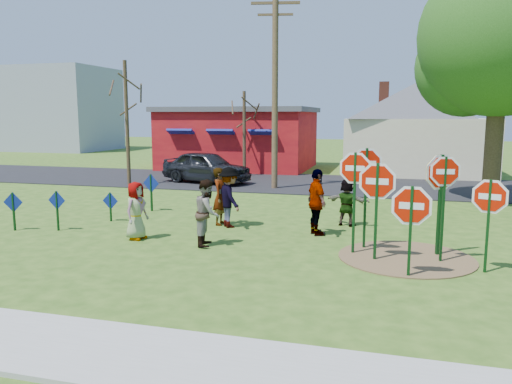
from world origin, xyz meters
TOP-DOWN VIEW (x-y plane):
  - ground at (0.00, 0.00)m, footprint 120.00×120.00m
  - sidewalk at (0.00, -7.20)m, footprint 22.00×1.80m
  - road at (0.00, 11.50)m, footprint 120.00×7.50m
  - dirt_patch at (4.50, -1.00)m, footprint 3.20×3.20m
  - red_building at (-5.50, 17.99)m, footprint 9.40×7.69m
  - cream_house at (5.50, 18.00)m, footprint 9.40×9.40m
  - distant_building at (-28.00, 30.00)m, footprint 10.00×8.00m
  - stop_sign_a at (3.78, -1.34)m, footprint 1.16×0.13m
  - stop_sign_b at (3.47, -0.34)m, footprint 1.03×0.26m
  - stop_sign_c at (5.26, -1.12)m, footprint 0.92×0.22m
  - stop_sign_d at (5.23, -0.54)m, footprint 1.00×0.64m
  - stop_sign_e at (4.51, -2.41)m, footprint 1.13×0.11m
  - stop_sign_f at (6.13, -1.67)m, footprint 0.96×0.33m
  - stop_sign_g at (3.24, -0.91)m, footprint 1.04×0.17m
  - blue_diamond_a at (-6.63, -1.01)m, footprint 0.60×0.11m
  - blue_diamond_b at (-5.38, -0.67)m, footprint 0.57×0.05m
  - blue_diamond_c at (-4.59, 0.91)m, footprint 0.56×0.06m
  - blue_diamond_d at (-4.13, 2.85)m, footprint 0.67×0.15m
  - person_a at (-2.62, -1.00)m, footprint 0.63×0.85m
  - person_b at (-1.02, 1.38)m, footprint 0.43×0.65m
  - person_c at (-0.50, -1.09)m, footprint 0.81×0.96m
  - person_d at (-0.63, 1.12)m, footprint 1.27×1.35m
  - person_e at (2.08, 0.77)m, footprint 0.96×1.19m
  - person_f at (2.80, 2.25)m, footprint 1.43×0.78m
  - suv at (-4.89, 10.31)m, footprint 4.99×3.09m
  - utility_pole at (-1.15, 9.36)m, footprint 2.15×0.55m
  - leafy_tree at (7.93, 7.56)m, footprint 6.52×5.95m
  - bare_tree_west at (-8.20, 8.50)m, footprint 1.80×1.80m
  - bare_tree_east at (-3.88, 13.62)m, footprint 1.80×1.80m

SIDE VIEW (x-z plane):
  - ground at x=0.00m, z-range 0.00..0.00m
  - dirt_patch at x=4.50m, z-range 0.00..0.03m
  - road at x=0.00m, z-range 0.00..0.04m
  - sidewalk at x=0.00m, z-range 0.00..0.08m
  - blue_diamond_c at x=-4.59m, z-range 0.10..1.05m
  - blue_diamond_a at x=-6.63m, z-range 0.13..1.29m
  - person_f at x=2.80m, z-range 0.00..1.47m
  - blue_diamond_b at x=-5.38m, z-range 0.15..1.34m
  - person_a at x=-2.62m, z-range 0.00..1.60m
  - blue_diamond_d at x=-4.13m, z-range 0.16..1.50m
  - suv at x=-4.89m, z-range 0.04..1.62m
  - person_c at x=-0.50m, z-range 0.00..1.74m
  - person_b at x=-1.02m, z-range 0.00..1.79m
  - person_d at x=-0.63m, z-range 0.00..1.84m
  - person_e at x=2.08m, z-range 0.00..1.90m
  - stop_sign_e at x=4.51m, z-range 0.34..2.43m
  - stop_sign_f at x=6.13m, z-range 0.44..2.61m
  - stop_sign_a at x=3.78m, z-range 0.45..2.91m
  - stop_sign_c at x=5.26m, z-range 0.53..3.12m
  - stop_sign_g at x=3.24m, z-range 0.53..3.17m
  - stop_sign_d at x=5.23m, z-range 0.54..3.16m
  - stop_sign_b at x=3.47m, z-range 0.60..3.32m
  - red_building at x=-5.50m, z-range 0.02..3.92m
  - cream_house at x=5.50m, z-range -0.33..6.17m
  - bare_tree_east at x=-3.88m, z-range 0.69..5.40m
  - bare_tree_west at x=-8.20m, z-range 0.88..6.83m
  - distant_building at x=-28.00m, z-range 0.00..8.00m
  - utility_pole at x=-1.15m, z-range 0.23..9.12m
  - leafy_tree at x=7.93m, z-range 1.33..10.60m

